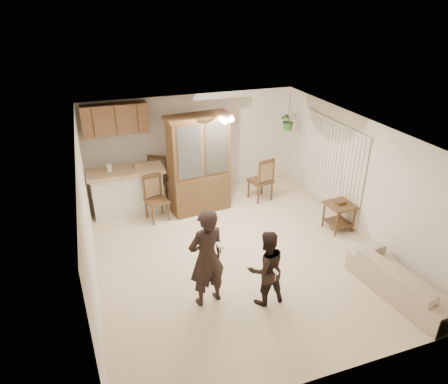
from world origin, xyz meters
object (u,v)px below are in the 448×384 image
object	(u,v)px
sofa	(404,276)
chair_bar	(157,208)
side_table	(339,216)
child	(266,268)
adult	(207,257)
china_hutch	(199,165)
chair_hutch_left	(156,190)
chair_hutch_right	(260,187)

from	to	relation	value
sofa	chair_bar	distance (m)	5.30
side_table	chair_bar	bearing A→B (deg)	154.78
sofa	child	distance (m)	2.43
sofa	adult	world-z (taller)	adult
adult	china_hutch	distance (m)	3.29
sofa	chair_hutch_left	world-z (taller)	chair_hutch_left
chair_hutch_right	sofa	bearing A→B (deg)	89.57
adult	side_table	world-z (taller)	adult
child	side_table	xyz separation A→B (m)	(2.50, 1.61, -0.35)
adult	chair_hutch_left	xyz separation A→B (m)	(-0.15, 3.95, -0.57)
chair_hutch_right	chair_hutch_left	bearing A→B (deg)	-28.26
chair_bar	chair_hutch_right	distance (m)	2.66
sofa	chair_hutch_right	xyz separation A→B (m)	(-0.87, 4.14, -0.04)
china_hutch	chair_hutch_right	world-z (taller)	china_hutch
chair_bar	child	bearing A→B (deg)	-83.90
china_hutch	chair_hutch_left	distance (m)	1.47
sofa	chair_hutch_left	size ratio (longest dim) A/B	1.62
adult	china_hutch	xyz separation A→B (m)	(0.79, 3.18, 0.26)
side_table	chair_bar	xyz separation A→B (m)	(-3.69, 1.74, -0.03)
adult	chair_hutch_right	size ratio (longest dim) A/B	1.57
chair_hutch_left	chair_hutch_right	xyz separation A→B (m)	(2.53, -0.73, -0.00)
side_table	chair_hutch_right	world-z (taller)	chair_hutch_right
adult	chair_hutch_left	world-z (taller)	adult
child	china_hutch	bearing A→B (deg)	-90.50
side_table	chair_hutch_right	distance (m)	2.19
chair_bar	chair_hutch_right	bearing A→B (deg)	-9.47
chair_hutch_left	sofa	bearing A→B (deg)	-23.64
sofa	chair_bar	bearing A→B (deg)	34.97
child	chair_hutch_left	size ratio (longest dim) A/B	1.17
sofa	side_table	size ratio (longest dim) A/B	2.67
side_table	chair_hutch_left	size ratio (longest dim) A/B	0.60
child	side_table	size ratio (longest dim) A/B	1.93
sofa	china_hutch	size ratio (longest dim) A/B	0.80
sofa	side_table	bearing A→B (deg)	-11.04
china_hutch	side_table	size ratio (longest dim) A/B	3.35
china_hutch	chair_bar	size ratio (longest dim) A/B	2.19
adult	china_hutch	bearing A→B (deg)	-116.15
child	china_hutch	xyz separation A→B (m)	(-0.12, 3.50, 0.48)
child	chair_bar	bearing A→B (deg)	-72.94
adult	chair_hutch_right	world-z (taller)	adult
sofa	adult	bearing A→B (deg)	67.42
side_table	sofa	bearing A→B (deg)	-94.32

